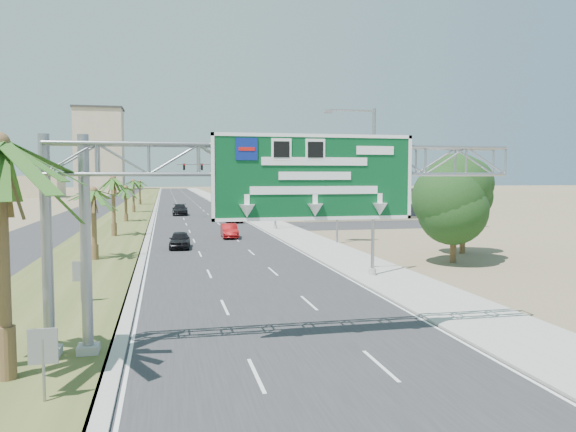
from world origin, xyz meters
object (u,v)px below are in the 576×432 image
at_px(sign_gantry, 269,176).
at_px(store_building, 356,204).
at_px(pole_sign_blue, 274,180).
at_px(pole_sign_red_far, 261,173).
at_px(car_mid_lane, 229,231).
at_px(car_far, 180,210).
at_px(car_left_lane, 180,240).
at_px(pole_sign_red_near, 337,165).
at_px(car_right_lane, 233,218).
at_px(signal_mast, 233,184).

relative_size(sign_gantry, store_building, 0.93).
xyz_separation_m(pole_sign_blue, pole_sign_red_far, (1.65, 19.96, 0.93)).
xyz_separation_m(car_mid_lane, pole_sign_blue, (8.49, 20.84, 4.81)).
bearing_deg(pole_sign_blue, car_far, 135.07).
relative_size(car_left_lane, pole_sign_red_near, 0.47).
distance_m(sign_gantry, pole_sign_blue, 56.73).
relative_size(sign_gantry, car_right_lane, 3.67).
distance_m(car_far, pole_sign_blue, 17.96).
distance_m(car_mid_lane, pole_sign_red_far, 42.43).
bearing_deg(sign_gantry, store_building, 67.64).
bearing_deg(signal_mast, pole_sign_red_near, -81.21).
height_order(store_building, pole_sign_blue, pole_sign_blue).
bearing_deg(sign_gantry, car_far, 91.04).
bearing_deg(store_building, car_right_lane, -169.17).
bearing_deg(car_left_lane, pole_sign_red_near, 5.47).
height_order(sign_gantry, car_left_lane, sign_gantry).
height_order(signal_mast, car_right_lane, signal_mast).
bearing_deg(signal_mast, car_left_lane, -104.11).
bearing_deg(car_left_lane, signal_mast, 79.48).
bearing_deg(pole_sign_red_far, car_mid_lane, -103.95).
bearing_deg(pole_sign_red_near, pole_sign_red_far, 88.49).
relative_size(car_left_lane, pole_sign_blue, 0.55).
distance_m(pole_sign_red_near, pole_sign_red_far, 47.31).
distance_m(signal_mast, car_left_lane, 35.50).
bearing_deg(sign_gantry, pole_sign_red_near, 67.97).
bearing_deg(store_building, car_left_lane, -132.02).
bearing_deg(pole_sign_red_far, sign_gantry, -99.53).
relative_size(store_building, pole_sign_red_far, 2.21).
bearing_deg(car_left_lane, store_building, 51.57).
bearing_deg(pole_sign_red_near, car_far, 107.76).
relative_size(pole_sign_red_near, pole_sign_red_far, 1.09).
relative_size(car_left_lane, pole_sign_red_far, 0.51).
distance_m(signal_mast, store_building, 18.08).
height_order(signal_mast, pole_sign_red_near, pole_sign_red_near).
height_order(signal_mast, car_mid_lane, signal_mast).
bearing_deg(pole_sign_red_near, store_building, 67.31).
xyz_separation_m(car_right_lane, pole_sign_red_near, (6.44, -24.31, 6.35)).
xyz_separation_m(car_far, pole_sign_blue, (12.28, -12.25, 4.68)).
bearing_deg(pole_sign_blue, pole_sign_red_near, -89.16).
bearing_deg(car_left_lane, sign_gantry, -81.56).
xyz_separation_m(car_right_lane, car_far, (-6.24, 15.26, 0.19)).
height_order(sign_gantry, store_building, sign_gantry).
bearing_deg(car_far, pole_sign_red_near, -71.08).
bearing_deg(pole_sign_red_near, pole_sign_blue, 90.84).
xyz_separation_m(signal_mast, pole_sign_red_near, (5.22, -33.74, 2.13)).
distance_m(pole_sign_blue, pole_sign_red_far, 20.05).
xyz_separation_m(signal_mast, pole_sign_blue, (4.82, -6.41, 0.65)).
relative_size(store_building, car_mid_lane, 4.32).
xyz_separation_m(signal_mast, car_mid_lane, (-3.67, -27.25, -4.16)).
xyz_separation_m(sign_gantry, pole_sign_red_near, (11.45, 28.31, 0.92)).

